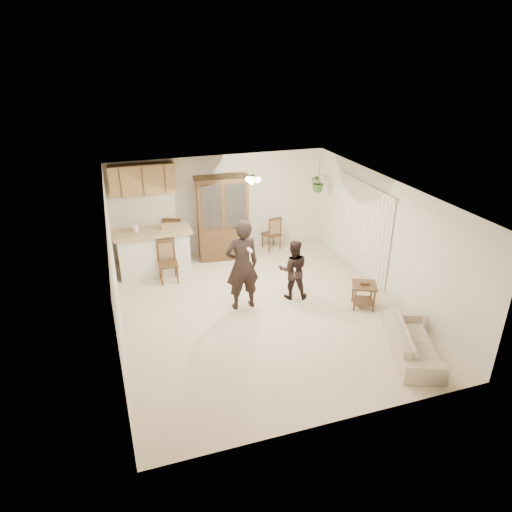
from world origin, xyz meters
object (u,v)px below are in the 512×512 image
object	(u,v)px
child	(293,269)
china_hutch	(223,219)
adult	(242,267)
side_table	(363,295)
chair_hutch_left	(172,250)
sofa	(414,336)
chair_hutch_right	(271,239)
chair_bar	(168,270)

from	to	relation	value
child	china_hutch	bearing A→B (deg)	-52.65
adult	side_table	world-z (taller)	adult
side_table	chair_hutch_left	distance (m)	4.83
sofa	chair_hutch_right	xyz separation A→B (m)	(-0.78, 5.09, -0.11)
adult	china_hutch	world-z (taller)	china_hutch
chair_bar	chair_hutch_left	world-z (taller)	chair_hutch_left
sofa	adult	xyz separation A→B (m)	(-2.36, 2.45, 0.53)
adult	chair_bar	bearing A→B (deg)	-54.74
china_hutch	child	bearing A→B (deg)	-63.87
child	chair_hutch_left	xyz separation A→B (m)	(-2.18, 2.60, -0.37)
side_table	chair_hutch_right	size ratio (longest dim) A/B	0.68
child	chair_hutch_right	xyz separation A→B (m)	(0.45, 2.58, -0.41)
adult	china_hutch	bearing A→B (deg)	-98.67
china_hutch	chair_bar	bearing A→B (deg)	-144.06
china_hutch	chair_hutch_right	distance (m)	1.55
child	chair_hutch_right	bearing A→B (deg)	-82.51
chair_bar	chair_hutch_left	xyz separation A→B (m)	(0.23, 1.03, 0.03)
chair_bar	chair_hutch_right	size ratio (longest dim) A/B	1.05
child	chair_hutch_left	distance (m)	3.41
side_table	chair_bar	bearing A→B (deg)	146.53
china_hutch	adult	bearing A→B (deg)	-89.41
china_hutch	chair_hutch_left	xyz separation A→B (m)	(-1.29, 0.16, -0.73)
sofa	chair_hutch_right	world-z (taller)	chair_hutch_right
sofa	child	size ratio (longest dim) A/B	1.39
chair_hutch_right	side_table	bearing A→B (deg)	90.83
child	chair_bar	distance (m)	2.90
child	china_hutch	world-z (taller)	china_hutch
side_table	adult	bearing A→B (deg)	161.63
sofa	child	distance (m)	2.81
chair_hutch_right	adult	bearing A→B (deg)	47.26
chair_bar	side_table	bearing A→B (deg)	-32.74
adult	chair_hutch_left	world-z (taller)	adult
sofa	chair_hutch_left	xyz separation A→B (m)	(-3.41, 5.10, -0.06)
sofa	chair_hutch_left	distance (m)	6.14
chair_bar	chair_hutch_left	size ratio (longest dim) A/B	0.90
sofa	chair_hutch_left	size ratio (longest dim) A/B	1.75
china_hutch	side_table	bearing A→B (deg)	-51.03
chair_hutch_left	child	bearing A→B (deg)	-23.93
china_hutch	chair_hutch_left	world-z (taller)	china_hutch
side_table	chair_bar	size ratio (longest dim) A/B	0.65
chair_hutch_left	china_hutch	bearing A→B (deg)	18.87
side_table	chair_bar	xyz separation A→B (m)	(-3.63, 2.40, 0.00)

